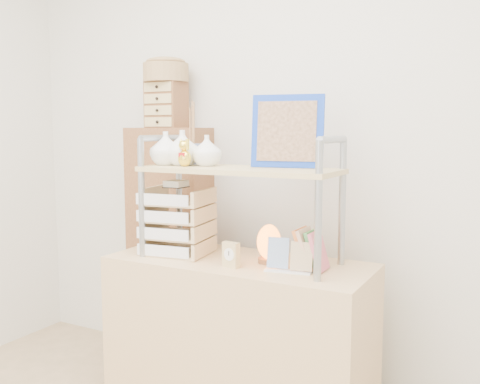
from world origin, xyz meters
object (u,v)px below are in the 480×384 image
object	(u,v)px
cabinet	(171,246)
letter_tray	(177,224)
desk	(239,340)
salt_lamp	(269,243)

from	to	relation	value
cabinet	letter_tray	size ratio (longest dim) A/B	3.84
desk	salt_lamp	distance (m)	0.48
cabinet	desk	bearing A→B (deg)	-33.34
desk	letter_tray	world-z (taller)	letter_tray
cabinet	letter_tray	world-z (taller)	cabinet
letter_tray	salt_lamp	distance (m)	0.47
desk	cabinet	distance (m)	0.80
desk	cabinet	world-z (taller)	cabinet
salt_lamp	letter_tray	bearing A→B (deg)	-174.82
desk	letter_tray	xyz separation A→B (m)	(-0.33, -0.02, 0.52)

